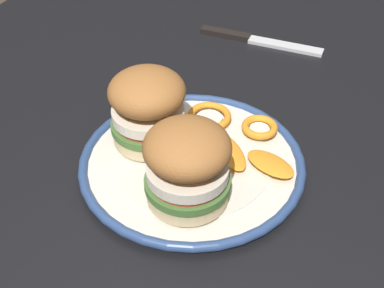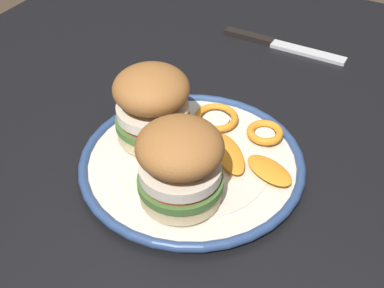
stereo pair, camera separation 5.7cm
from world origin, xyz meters
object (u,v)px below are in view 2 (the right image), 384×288
at_px(dinner_plate, 192,162).
at_px(sandwich_half_left, 180,163).
at_px(sandwich_half_right, 152,104).
at_px(dining_table, 152,223).
at_px(table_knife, 274,44).

distance_m(dinner_plate, sandwich_half_left, 0.09).
xyz_separation_m(dinner_plate, sandwich_half_right, (-0.01, -0.07, 0.06)).
bearing_deg(sandwich_half_left, dining_table, -111.52).
distance_m(sandwich_half_left, table_knife, 0.42).
bearing_deg(table_knife, dinner_plate, 4.27).
height_order(sandwich_half_left, table_knife, sandwich_half_left).
height_order(dining_table, sandwich_half_left, sandwich_half_left).
xyz_separation_m(sandwich_half_left, sandwich_half_right, (-0.08, -0.09, 0.00)).
height_order(dining_table, sandwich_half_right, sandwich_half_right).
xyz_separation_m(dining_table, table_knife, (-0.38, 0.01, 0.09)).
relative_size(dining_table, sandwich_half_left, 9.51).
bearing_deg(dinner_plate, table_knife, -175.73).
height_order(dinner_plate, sandwich_half_right, sandwich_half_right).
relative_size(sandwich_half_right, table_knife, 0.61).
xyz_separation_m(dining_table, dinner_plate, (-0.04, 0.04, 0.10)).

